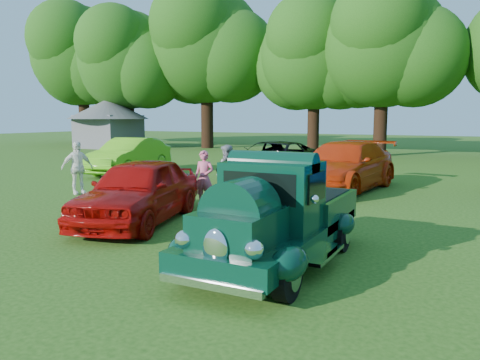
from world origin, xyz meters
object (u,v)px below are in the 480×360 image
at_px(spectator_grey, 228,173).
at_px(hero_pickup, 277,219).
at_px(back_car_orange, 343,166).
at_px(gazebo, 109,118).
at_px(spectator_pink, 204,178).
at_px(spectator_white, 77,168).
at_px(back_car_lime, 129,156).
at_px(back_car_black, 273,161).
at_px(red_convertible, 139,191).

bearing_deg(spectator_grey, hero_pickup, -36.02).
distance_m(back_car_orange, gazebo, 26.24).
bearing_deg(spectator_pink, spectator_grey, 61.90).
bearing_deg(spectator_white, spectator_grey, -49.58).
height_order(spectator_grey, gazebo, gazebo).
relative_size(spectator_pink, spectator_grey, 0.93).
bearing_deg(back_car_lime, spectator_white, -75.26).
bearing_deg(back_car_black, spectator_grey, -80.62).
distance_m(back_car_lime, gazebo, 18.48).
bearing_deg(gazebo, red_convertible, -45.68).
relative_size(red_convertible, back_car_orange, 0.79).
relative_size(back_car_black, spectator_white, 3.24).
relative_size(hero_pickup, back_car_lime, 0.94).
xyz_separation_m(back_car_black, spectator_white, (-4.23, -5.80, 0.08)).
xyz_separation_m(hero_pickup, spectator_white, (-8.42, 3.64, 0.09)).
relative_size(back_car_orange, spectator_grey, 3.41).
relative_size(back_car_black, spectator_grey, 3.32).
xyz_separation_m(spectator_pink, spectator_grey, (0.28, 0.86, 0.06)).
bearing_deg(hero_pickup, red_convertible, 161.82).
relative_size(spectator_white, gazebo, 0.26).
xyz_separation_m(spectator_pink, spectator_white, (-4.54, -0.31, 0.08)).
bearing_deg(back_car_orange, spectator_pink, -115.40).
height_order(red_convertible, back_car_lime, back_car_lime).
xyz_separation_m(back_car_orange, spectator_white, (-7.28, -4.65, 0.03)).
bearing_deg(hero_pickup, back_car_lime, 140.79).
xyz_separation_m(spectator_grey, spectator_white, (-4.82, -1.17, 0.02)).
xyz_separation_m(back_car_black, spectator_pink, (0.31, -5.49, 0.00)).
distance_m(spectator_pink, spectator_grey, 0.90).
height_order(hero_pickup, gazebo, gazebo).
distance_m(hero_pickup, back_car_black, 10.33).
xyz_separation_m(red_convertible, back_car_orange, (2.89, 6.97, 0.06)).
height_order(hero_pickup, back_car_lime, hero_pickup).
bearing_deg(back_car_orange, gazebo, 156.53).
bearing_deg(back_car_black, back_car_orange, -18.46).
distance_m(spectator_grey, spectator_white, 4.96).
bearing_deg(back_car_lime, back_car_black, -1.70).
distance_m(red_convertible, spectator_white, 4.97).
bearing_deg(back_car_lime, red_convertible, -56.87).
bearing_deg(gazebo, back_car_lime, -44.39).
bearing_deg(spectator_pink, gazebo, 128.31).
height_order(spectator_white, gazebo, gazebo).
height_order(hero_pickup, spectator_grey, hero_pickup).
relative_size(red_convertible, gazebo, 0.69).
bearing_deg(gazebo, spectator_grey, -39.68).
bearing_deg(spectator_white, spectator_pink, -59.31).
bearing_deg(back_car_black, gazebo, 150.39).
relative_size(hero_pickup, gazebo, 0.69).
height_order(back_car_lime, back_car_orange, back_car_orange).
distance_m(red_convertible, back_car_black, 8.12).
distance_m(red_convertible, gazebo, 28.28).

